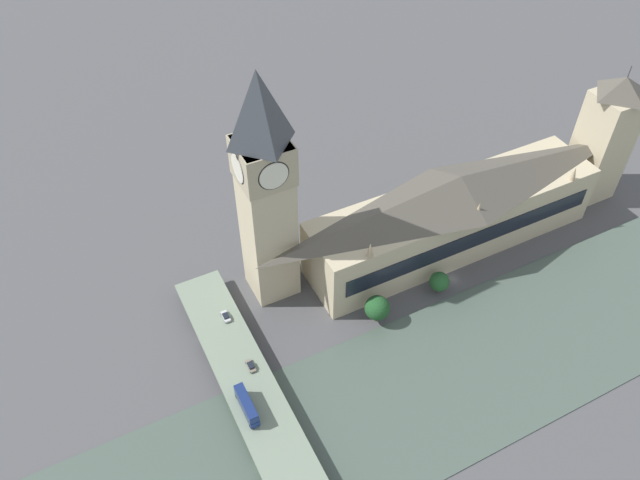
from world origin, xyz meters
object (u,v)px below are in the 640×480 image
(double_decker_bus_lead, at_px, (247,405))
(car_southbound_mid, at_px, (226,316))
(car_northbound_tail, at_px, (251,366))
(clock_tower, at_px, (265,188))
(parliament_hall, at_px, (454,212))
(road_bridge, at_px, (280,449))
(victoria_tower, at_px, (604,138))

(double_decker_bus_lead, xyz_separation_m, car_southbound_mid, (31.56, -6.00, -2.10))
(car_northbound_tail, bearing_deg, clock_tower, -33.55)
(parliament_hall, relative_size, road_bridge, 0.79)
(road_bridge, xyz_separation_m, double_decker_bus_lead, (13.32, 3.35, 3.81))
(car_northbound_tail, height_order, car_southbound_mid, car_northbound_tail)
(parliament_hall, distance_m, double_decker_bus_lead, 92.67)
(victoria_tower, xyz_separation_m, car_southbound_mid, (0.32, 143.30, -18.26))
(double_decker_bus_lead, distance_m, car_southbound_mid, 32.20)
(parliament_hall, relative_size, double_decker_bus_lead, 8.85)
(parliament_hall, xyz_separation_m, road_bridge, (-44.51, 83.65, -10.64))
(road_bridge, bearing_deg, car_northbound_tail, -5.88)
(double_decker_bus_lead, xyz_separation_m, car_northbound_tail, (12.10, -5.97, -2.11))
(double_decker_bus_lead, relative_size, car_southbound_mid, 2.66)
(parliament_hall, bearing_deg, car_northbound_tail, 103.26)
(road_bridge, relative_size, car_northbound_tail, 29.45)
(double_decker_bus_lead, bearing_deg, clock_tower, -31.52)
(double_decker_bus_lead, bearing_deg, road_bridge, -165.89)
(car_southbound_mid, bearing_deg, road_bridge, 176.62)
(parliament_hall, height_order, double_decker_bus_lead, parliament_hall)
(double_decker_bus_lead, height_order, car_southbound_mid, double_decker_bus_lead)
(clock_tower, bearing_deg, parliament_hall, -99.28)
(victoria_tower, height_order, double_decker_bus_lead, victoria_tower)
(victoria_tower, bearing_deg, double_decker_bus_lead, 101.82)
(double_decker_bus_lead, bearing_deg, parliament_hall, -70.28)
(victoria_tower, bearing_deg, clock_tower, 85.38)
(car_southbound_mid, bearing_deg, parliament_hall, -90.26)
(parliament_hall, height_order, car_southbound_mid, parliament_hall)
(victoria_tower, xyz_separation_m, road_bridge, (-44.57, 145.96, -19.97))
(car_northbound_tail, relative_size, car_southbound_mid, 1.01)
(road_bridge, relative_size, double_decker_bus_lead, 11.19)
(parliament_hall, distance_m, road_bridge, 95.35)
(road_bridge, bearing_deg, parliament_hall, -61.98)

